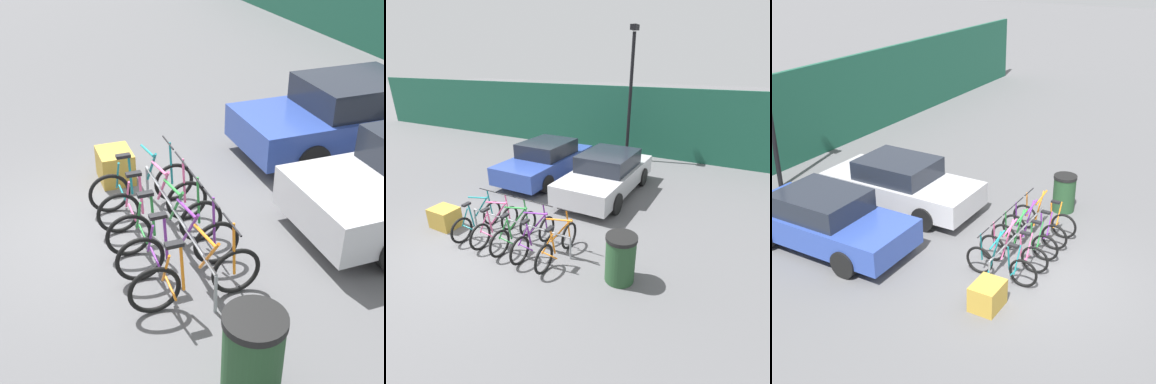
# 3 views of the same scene
# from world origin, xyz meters

# --- Properties ---
(ground_plane) EXTENTS (120.00, 120.00, 0.00)m
(ground_plane) POSITION_xyz_m (0.00, 0.00, 0.00)
(ground_plane) COLOR #59595B
(bike_rack) EXTENTS (2.97, 0.04, 0.57)m
(bike_rack) POSITION_xyz_m (0.72, 0.68, 0.47)
(bike_rack) COLOR gray
(bike_rack) RESTS_ON ground
(bicycle_teal) EXTENTS (0.68, 1.71, 1.05)m
(bicycle_teal) POSITION_xyz_m (-0.49, 0.53, 0.38)
(bicycle_teal) COLOR black
(bicycle_teal) RESTS_ON ground
(bicycle_pink) EXTENTS (0.68, 1.71, 1.05)m
(bicycle_pink) POSITION_xyz_m (0.12, 0.53, 0.38)
(bicycle_pink) COLOR black
(bicycle_pink) RESTS_ON ground
(bicycle_green) EXTENTS (0.68, 1.71, 1.05)m
(bicycle_green) POSITION_xyz_m (0.72, 0.53, 0.38)
(bicycle_green) COLOR black
(bicycle_green) RESTS_ON ground
(bicycle_purple) EXTENTS (0.68, 1.71, 1.05)m
(bicycle_purple) POSITION_xyz_m (1.30, 0.53, 0.38)
(bicycle_purple) COLOR black
(bicycle_purple) RESTS_ON ground
(bicycle_orange) EXTENTS (0.68, 1.71, 1.05)m
(bicycle_orange) POSITION_xyz_m (1.94, 0.53, 0.38)
(bicycle_orange) COLOR black
(bicycle_orange) RESTS_ON ground
(car_blue) EXTENTS (1.91, 4.28, 1.40)m
(car_blue) POSITION_xyz_m (-1.25, 4.81, 0.69)
(car_blue) COLOR #2D479E
(car_blue) RESTS_ON ground
(trash_bin) EXTENTS (0.63, 0.63, 1.03)m
(trash_bin) POSITION_xyz_m (3.42, 0.55, 0.52)
(trash_bin) COLOR #234728
(trash_bin) RESTS_ON ground
(cargo_crate) EXTENTS (0.70, 0.56, 0.55)m
(cargo_crate) POSITION_xyz_m (-1.50, 0.32, 0.28)
(cargo_crate) COLOR #B28C33
(cargo_crate) RESTS_ON ground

